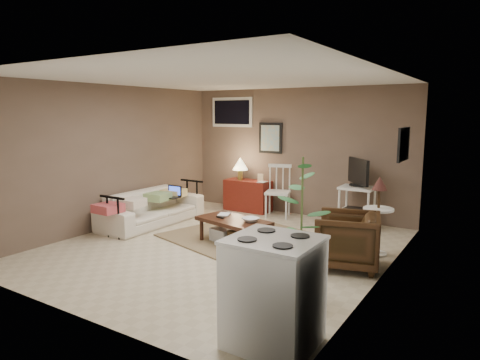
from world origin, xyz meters
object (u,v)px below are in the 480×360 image
Objects in this scene: tv_stand at (357,192)px; coffee_table at (233,230)px; spindle_chair at (278,193)px; armchair at (347,237)px; sofa at (152,202)px; stove at (273,292)px; side_table at (379,207)px; red_console at (247,192)px; potted_plant at (302,224)px.

coffee_table is at bearing -122.80° from tv_stand.
spindle_chair is 2.77m from armchair.
sofa reaches higher than coffee_table.
tv_stand is (1.24, 1.92, 0.40)m from coffee_table.
stove is (0.08, -2.12, 0.08)m from armchair.
sofa is 1.68× the size of tv_stand.
tv_stand reaches higher than sofa.
spindle_chair reaches higher than coffee_table.
coffee_table is 0.60× the size of sofa.
side_table is at bearing -83.61° from sofa.
armchair is (-0.20, -0.68, -0.29)m from side_table.
red_console reaches higher than spindle_chair.
coffee_table is 2.78m from stove.
stove is (0.18, -0.94, -0.35)m from potted_plant.
armchair is (0.48, -1.91, -0.24)m from tv_stand.
tv_stand is 0.78× the size of potted_plant.
coffee_table is at bearing -98.06° from sofa.
side_table is (0.67, -1.23, 0.05)m from tv_stand.
red_console is at bearing 154.96° from side_table.
spindle_chair is (0.75, -0.11, 0.09)m from red_console.
side_table is (2.17, -1.25, 0.22)m from spindle_chair.
sofa is 1.31× the size of potted_plant.
spindle_chair is at bearing 121.04° from potted_plant.
stove reaches higher than coffee_table.
tv_stand is 1.98m from armchair.
coffee_table is 0.78× the size of potted_plant.
potted_plant is (0.38, -3.10, 0.18)m from tv_stand.
potted_plant is 1.01m from stove.
spindle_chair is 3.66m from potted_plant.
coffee_table is 1.98m from spindle_chair.
tv_stand is at bearing -0.96° from spindle_chair.
tv_stand is at bearing 118.63° from side_table.
spindle_chair is 4.55m from stove.
spindle_chair is at bearing 97.81° from coffee_table.
sofa is at bearing -115.77° from red_console.
side_table is 1.90m from potted_plant.
side_table is (3.79, 0.42, 0.29)m from sofa.
side_table is (2.92, -1.36, 0.31)m from red_console.
tv_stand is at bearing 178.84° from armchair.
side_table is at bearing 81.02° from potted_plant.
spindle_chair is 0.89× the size of side_table.
spindle_chair is at bearing 150.02° from side_table.
red_console is at bearing 116.25° from coffee_table.
spindle_chair is (1.61, 1.68, 0.07)m from sofa.
side_table is at bearing -25.04° from red_console.
armchair is 1.27m from potted_plant.
spindle_chair is at bearing -8.39° from red_console.
side_table reaches higher than red_console.
red_console is at bearing -142.03° from armchair.
spindle_chair is at bearing 116.86° from stove.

